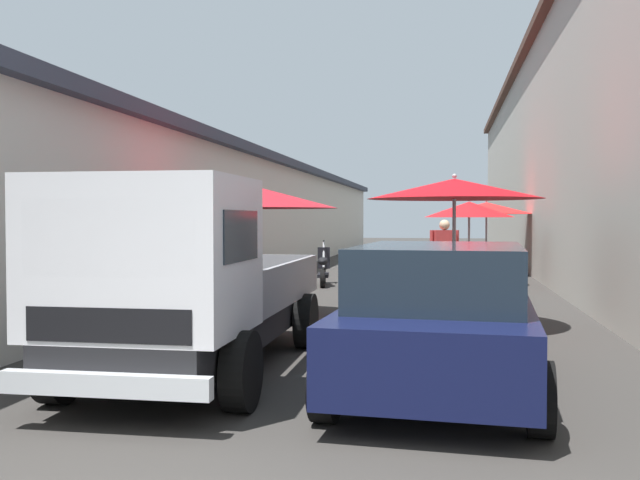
{
  "coord_description": "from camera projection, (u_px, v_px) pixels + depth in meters",
  "views": [
    {
      "loc": [
        -2.56,
        -1.27,
        1.71
      ],
      "look_at": [
        8.35,
        0.7,
        1.36
      ],
      "focal_mm": 39.22,
      "sensor_mm": 36.0,
      "label": 1
    }
  ],
  "objects": [
    {
      "name": "ground",
      "position": [
        389.0,
        292.0,
        16.08
      ],
      "size": [
        90.0,
        90.0,
        0.0
      ],
      "primitive_type": "plane",
      "color": "#33302D"
    },
    {
      "name": "building_left_whitewash",
      "position": [
        136.0,
        215.0,
        19.52
      ],
      "size": [
        49.8,
        7.5,
        3.6
      ],
      "color": "beige",
      "rests_on": "ground"
    },
    {
      "name": "fruit_stall_far_right",
      "position": [
        486.0,
        216.0,
        21.14
      ],
      "size": [
        2.77,
        2.77,
        2.27
      ],
      "color": "#9E9EA3",
      "rests_on": "ground"
    },
    {
      "name": "fruit_stall_near_left",
      "position": [
        469.0,
        220.0,
        17.71
      ],
      "size": [
        2.27,
        2.27,
        2.21
      ],
      "color": "#9E9EA3",
      "rests_on": "ground"
    },
    {
      "name": "fruit_stall_far_left",
      "position": [
        456.0,
        207.0,
        10.72
      ],
      "size": [
        2.7,
        2.7,
        2.4
      ],
      "color": "#9E9EA3",
      "rests_on": "ground"
    },
    {
      "name": "fruit_stall_mid_lane",
      "position": [
        260.0,
        212.0,
        11.75
      ],
      "size": [
        2.68,
        2.68,
        2.31
      ],
      "color": "#9E9EA3",
      "rests_on": "ground"
    },
    {
      "name": "hatchback_car",
      "position": [
        441.0,
        317.0,
        6.88
      ],
      "size": [
        4.01,
        2.13,
        1.45
      ],
      "color": "#0F1438",
      "rests_on": "ground"
    },
    {
      "name": "delivery_truck",
      "position": [
        175.0,
        285.0,
        6.95
      ],
      "size": [
        4.94,
        2.02,
        2.08
      ],
      "color": "black",
      "rests_on": "ground"
    },
    {
      "name": "vendor_by_crates",
      "position": [
        444.0,
        252.0,
        15.29
      ],
      "size": [
        0.35,
        0.63,
        1.68
      ],
      "color": "#665B4C",
      "rests_on": "ground"
    },
    {
      "name": "parked_scooter",
      "position": [
        323.0,
        268.0,
        17.78
      ],
      "size": [
        1.69,
        0.47,
        1.14
      ],
      "color": "black",
      "rests_on": "ground"
    },
    {
      "name": "plastic_stool",
      "position": [
        489.0,
        285.0,
        14.5
      ],
      "size": [
        0.3,
        0.3,
        0.43
      ],
      "color": "red",
      "rests_on": "ground"
    }
  ]
}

